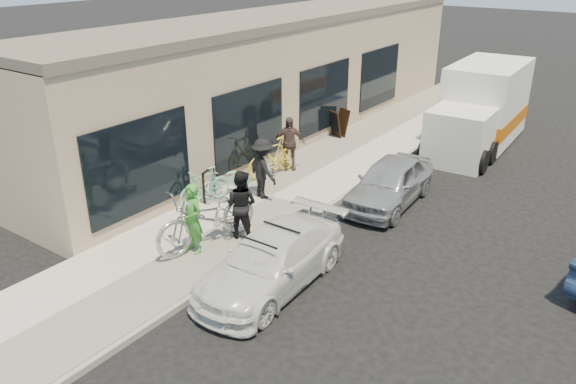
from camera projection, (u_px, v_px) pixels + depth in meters
The scene contains 17 objects.
ground at pixel (261, 272), 11.67m from camera, with size 120.00×120.00×0.00m, color black.
sidewalk at pixel (271, 198), 14.94m from camera, with size 3.00×34.00×0.15m, color #BDB6AA.
curb at pixel (320, 213), 14.12m from camera, with size 0.12×34.00×0.13m, color gray.
storefront at pixel (282, 75), 19.58m from camera, with size 3.60×20.00×4.22m.
bike_rack at pixel (209, 181), 14.50m from camera, with size 0.19×0.59×0.85m.
sandwich_board at pixel (338, 123), 19.48m from camera, with size 0.75×0.75×0.93m.
sedan_white at pixel (272, 260), 11.04m from camera, with size 1.71×3.91×1.16m.
sedan_silver at pixel (390, 182), 14.59m from camera, with size 1.42×3.53×1.20m, color #A3A3A8.
moving_truck at pixel (481, 110), 18.82m from camera, with size 2.27×5.58×2.70m.
tandem_bike at pixel (208, 217), 12.19m from camera, with size 0.90×2.58×1.35m, color silver.
woman_rider at pixel (193, 219), 11.89m from camera, with size 0.57×0.37×1.56m, color #3D9230.
man_standing at pixel (241, 204), 12.50m from camera, with size 0.78×0.61×1.60m, color black.
cruiser_bike_a at pixel (205, 186), 14.33m from camera, with size 0.44×1.56×0.94m, color #7FBEAC.
cruiser_bike_b at pixel (226, 181), 14.78m from camera, with size 0.56×1.60×0.84m, color #7FBEAC.
cruiser_bike_c at pixel (273, 157), 16.10m from camera, with size 0.51×1.80×1.08m, color gold.
bystander_a at pixel (263, 169), 14.54m from camera, with size 1.03×0.59×1.60m, color black.
bystander_b at pixel (289, 143), 16.42m from camera, with size 0.94×0.39×1.61m, color #503E39.
Camera 1 is at (6.29, -7.84, 6.19)m, focal length 35.00 mm.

